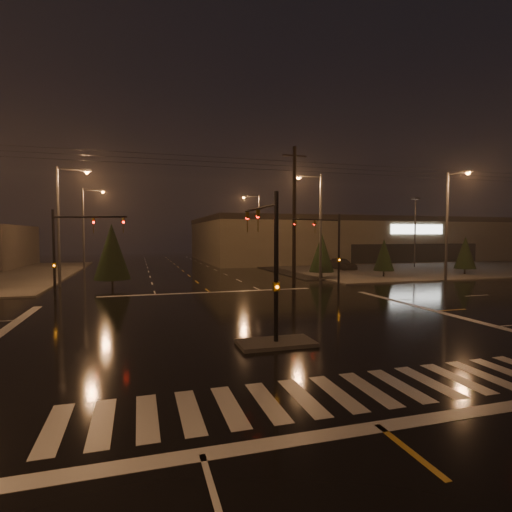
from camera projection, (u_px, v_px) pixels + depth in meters
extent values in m
plane|color=black|center=(249.00, 323.00, 19.50)|extent=(140.00, 140.00, 0.00)
cube|color=#42403B|center=(396.00, 265.00, 56.73)|extent=(36.00, 36.00, 0.12)
cube|color=#42403B|center=(276.00, 343.00, 15.66)|extent=(3.00, 1.60, 0.15)
cube|color=beige|center=(337.00, 393.00, 10.88)|extent=(15.00, 2.60, 0.01)
cube|color=beige|center=(379.00, 427.00, 8.96)|extent=(16.00, 0.50, 0.01)
cube|color=beige|center=(210.00, 292.00, 30.03)|extent=(16.00, 0.50, 0.01)
cube|color=black|center=(435.00, 265.00, 56.23)|extent=(50.00, 24.00, 0.08)
cube|color=brown|center=(365.00, 240.00, 73.28)|extent=(60.00, 28.00, 7.00)
cube|color=black|center=(366.00, 222.00, 73.11)|extent=(60.20, 28.20, 0.80)
cube|color=white|center=(417.00, 229.00, 59.69)|extent=(9.00, 0.20, 1.40)
cube|color=black|center=(416.00, 253.00, 59.93)|extent=(22.00, 0.15, 2.80)
cylinder|color=black|center=(276.00, 269.00, 15.51)|extent=(0.18, 0.18, 6.00)
cylinder|color=black|center=(259.00, 208.00, 17.53)|extent=(0.12, 4.50, 0.12)
imported|color=#594707|center=(247.00, 212.00, 19.47)|extent=(0.16, 0.20, 1.00)
cube|color=#594707|center=(276.00, 287.00, 15.55)|extent=(0.25, 0.18, 0.35)
cylinder|color=black|center=(339.00, 251.00, 32.37)|extent=(0.18, 0.18, 6.00)
cylinder|color=black|center=(317.00, 220.00, 30.75)|extent=(4.74, 1.82, 0.12)
imported|color=#594707|center=(296.00, 220.00, 29.42)|extent=(0.24, 0.22, 1.00)
cube|color=#594707|center=(339.00, 260.00, 32.41)|extent=(0.25, 0.18, 0.35)
cylinder|color=black|center=(54.00, 255.00, 26.42)|extent=(0.18, 0.18, 6.00)
cylinder|color=black|center=(90.00, 217.00, 26.13)|extent=(4.74, 1.82, 0.12)
imported|color=#594707|center=(123.00, 218.00, 26.00)|extent=(0.24, 0.22, 1.00)
cube|color=#594707|center=(54.00, 265.00, 26.45)|extent=(0.25, 0.18, 0.35)
cylinder|color=#38383A|center=(58.00, 227.00, 33.21)|extent=(0.24, 0.24, 10.00)
cylinder|color=#38383A|center=(73.00, 169.00, 33.30)|extent=(2.40, 0.14, 0.14)
cube|color=#38383A|center=(87.00, 171.00, 33.61)|extent=(0.70, 0.30, 0.18)
sphere|color=orange|center=(87.00, 172.00, 33.62)|extent=(0.32, 0.32, 0.32)
cylinder|color=#38383A|center=(83.00, 229.00, 48.53)|extent=(0.24, 0.24, 10.00)
cylinder|color=#38383A|center=(93.00, 190.00, 48.62)|extent=(2.40, 0.14, 0.14)
cube|color=#38383A|center=(103.00, 191.00, 48.93)|extent=(0.70, 0.30, 0.18)
sphere|color=orange|center=(103.00, 192.00, 48.94)|extent=(0.32, 0.32, 0.32)
cylinder|color=#38383A|center=(321.00, 228.00, 37.82)|extent=(0.24, 0.24, 10.00)
cylinder|color=#38383A|center=(309.00, 176.00, 37.22)|extent=(2.40, 0.14, 0.14)
cube|color=#38383A|center=(298.00, 176.00, 36.91)|extent=(0.70, 0.30, 0.18)
sphere|color=orange|center=(298.00, 178.00, 36.92)|extent=(0.32, 0.32, 0.32)
cylinder|color=#38383A|center=(259.00, 230.00, 56.97)|extent=(0.24, 0.24, 10.00)
cylinder|color=#38383A|center=(251.00, 196.00, 56.37)|extent=(2.40, 0.14, 0.14)
cube|color=#38383A|center=(244.00, 196.00, 56.07)|extent=(0.70, 0.30, 0.18)
sphere|color=orange|center=(244.00, 197.00, 56.07)|extent=(0.32, 0.32, 0.32)
cylinder|color=#38383A|center=(447.00, 228.00, 36.48)|extent=(0.24, 0.24, 10.00)
cylinder|color=#38383A|center=(458.00, 173.00, 35.08)|extent=(0.14, 2.40, 0.14)
cube|color=#38383A|center=(468.00, 171.00, 34.03)|extent=(0.30, 0.70, 0.18)
sphere|color=orange|center=(468.00, 173.00, 34.04)|extent=(0.32, 0.32, 0.32)
cylinder|color=black|center=(294.00, 216.00, 34.86)|extent=(0.32, 0.32, 12.00)
cube|color=black|center=(295.00, 156.00, 34.58)|extent=(2.20, 0.12, 0.12)
cylinder|color=black|center=(321.00, 275.00, 39.32)|extent=(0.18, 0.18, 0.70)
cone|color=black|center=(322.00, 253.00, 39.20)|extent=(2.43, 2.43, 3.80)
cylinder|color=black|center=(384.00, 274.00, 40.60)|extent=(0.18, 0.18, 0.70)
cone|color=black|center=(384.00, 255.00, 40.50)|extent=(2.05, 2.05, 3.20)
cylinder|color=black|center=(465.00, 272.00, 42.99)|extent=(0.18, 0.18, 0.70)
cone|color=black|center=(465.00, 253.00, 42.89)|extent=(2.22, 2.22, 3.47)
cylinder|color=black|center=(113.00, 284.00, 32.59)|extent=(0.18, 0.18, 0.70)
cone|color=black|center=(112.00, 252.00, 32.45)|extent=(2.91, 2.91, 4.54)
imported|color=black|center=(341.00, 264.00, 49.13)|extent=(2.48, 4.76, 1.55)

